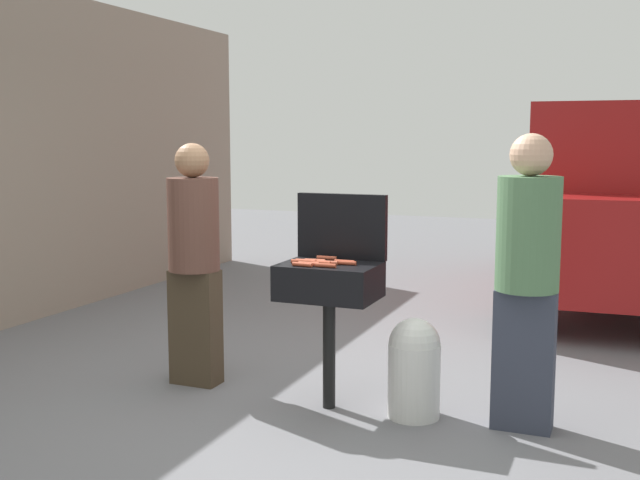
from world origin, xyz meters
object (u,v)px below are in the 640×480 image
(hot_dog_1, at_px, (302,265))
(parked_minivan, at_px, (625,204))
(hot_dog_9, at_px, (309,264))
(hot_dog_10, at_px, (315,261))
(propane_tank, at_px, (414,366))
(hot_dog_4, at_px, (306,261))
(hot_dog_7, at_px, (327,263))
(bbq_grill, at_px, (329,286))
(person_right, at_px, (527,272))
(hot_dog_5, at_px, (321,263))
(hot_dog_0, at_px, (326,265))
(hot_dog_2, at_px, (327,258))
(hot_dog_6, at_px, (345,262))
(hot_dog_3, at_px, (301,262))
(hot_dog_8, at_px, (346,263))
(person_left, at_px, (194,255))

(hot_dog_1, distance_m, parked_minivan, 4.65)
(hot_dog_9, xyz_separation_m, hot_dog_10, (-0.01, 0.12, 0.00))
(hot_dog_9, relative_size, propane_tank, 0.21)
(hot_dog_4, xyz_separation_m, hot_dog_7, (0.15, -0.00, 0.00))
(bbq_grill, bearing_deg, person_right, 4.95)
(hot_dog_1, height_order, hot_dog_5, same)
(hot_dog_5, distance_m, hot_dog_9, 0.08)
(hot_dog_7, bearing_deg, hot_dog_0, -74.00)
(hot_dog_0, bearing_deg, hot_dog_2, 110.32)
(hot_dog_6, bearing_deg, hot_dog_1, -136.28)
(hot_dog_3, xyz_separation_m, hot_dog_4, (0.02, 0.03, 0.00))
(bbq_grill, bearing_deg, hot_dog_8, -3.92)
(person_left, xyz_separation_m, parked_minivan, (2.70, 4.02, 0.12))
(hot_dog_1, bearing_deg, hot_dog_8, 34.71)
(hot_dog_10, distance_m, parked_minivan, 4.50)
(hot_dog_1, bearing_deg, hot_dog_6, 43.72)
(parked_minivan, bearing_deg, bbq_grill, 65.20)
(hot_dog_2, height_order, parked_minivan, parked_minivan)
(hot_dog_10, bearing_deg, hot_dog_7, -19.62)
(hot_dog_3, bearing_deg, hot_dog_9, -38.86)
(hot_dog_5, relative_size, person_right, 0.08)
(hot_dog_2, bearing_deg, hot_dog_7, -67.26)
(hot_dog_2, height_order, hot_dog_5, same)
(person_left, bearing_deg, hot_dog_8, -21.80)
(bbq_grill, xyz_separation_m, hot_dog_7, (0.00, -0.04, 0.16))
(hot_dog_10, bearing_deg, propane_tank, 4.22)
(hot_dog_4, distance_m, hot_dog_8, 0.26)
(hot_dog_2, bearing_deg, hot_dog_4, -113.50)
(hot_dog_10, xyz_separation_m, propane_tank, (0.64, 0.05, -0.62))
(hot_dog_5, height_order, hot_dog_8, same)
(hot_dog_9, bearing_deg, hot_dog_4, 122.62)
(hot_dog_5, bearing_deg, hot_dog_1, -129.47)
(hot_dog_5, bearing_deg, hot_dog_7, 40.68)
(hot_dog_1, height_order, hot_dog_6, same)
(hot_dog_3, height_order, propane_tank, hot_dog_3)
(hot_dog_2, relative_size, hot_dog_8, 1.00)
(hot_dog_10, height_order, propane_tank, hot_dog_10)
(hot_dog_9, bearing_deg, hot_dog_6, 41.10)
(hot_dog_2, relative_size, hot_dog_9, 1.00)
(hot_dog_0, xyz_separation_m, person_left, (-1.07, 0.25, -0.03))
(hot_dog_9, bearing_deg, hot_dog_7, 44.60)
(hot_dog_2, relative_size, hot_dog_10, 1.00)
(hot_dog_1, height_order, person_right, person_right)
(hot_dog_1, distance_m, hot_dog_4, 0.13)
(hot_dog_4, bearing_deg, propane_tank, 6.34)
(hot_dog_7, bearing_deg, hot_dog_6, 37.18)
(hot_dog_7, bearing_deg, parked_minivan, 68.22)
(hot_dog_1, distance_m, hot_dog_8, 0.27)
(hot_dog_2, bearing_deg, person_left, -178.28)
(hot_dog_5, xyz_separation_m, hot_dog_8, (0.14, 0.06, 0.00))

